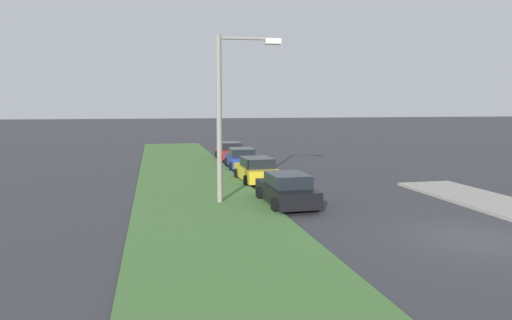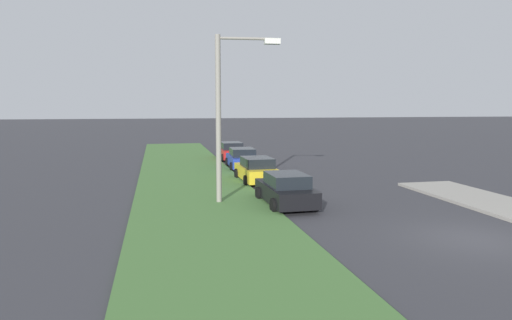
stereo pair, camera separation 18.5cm
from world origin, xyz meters
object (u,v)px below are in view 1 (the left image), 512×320
object	(u,v)px
parked_car_red	(230,151)
streetlight	(227,107)
parked_car_blue	(241,159)
parked_car_yellow	(256,170)
parked_car_black	(287,190)

from	to	relation	value
parked_car_red	streetlight	xyz separation A→B (m)	(-16.76, 2.90, 3.67)
parked_car_blue	parked_car_red	distance (m)	5.42
parked_car_yellow	parked_car_red	bearing A→B (deg)	-2.67
parked_car_blue	parked_car_red	bearing A→B (deg)	1.20
parked_car_yellow	parked_car_red	xyz separation A→B (m)	(11.26, -0.32, 0.00)
parked_car_black	parked_car_blue	world-z (taller)	same
parked_car_blue	streetlight	world-z (taller)	streetlight
parked_car_red	streetlight	world-z (taller)	streetlight
parked_car_black	streetlight	size ratio (longest dim) A/B	0.58
parked_car_black	parked_car_red	xyz separation A→B (m)	(17.66, -0.40, 0.00)
parked_car_black	parked_car_red	distance (m)	17.67
parked_car_yellow	parked_car_red	size ratio (longest dim) A/B	1.01
parked_car_black	parked_car_blue	bearing A→B (deg)	-2.15
parked_car_red	streetlight	distance (m)	17.40
parked_car_blue	parked_car_red	world-z (taller)	same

